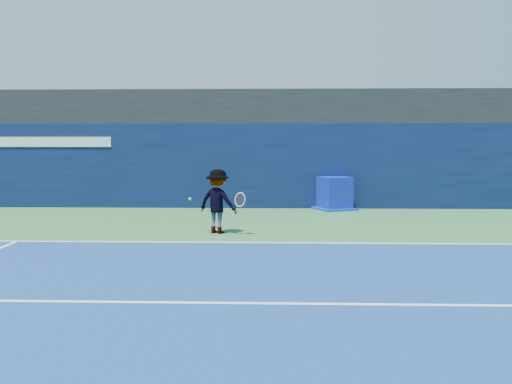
# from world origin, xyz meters

# --- Properties ---
(ground) EXTENTS (80.00, 80.00, 0.00)m
(ground) POSITION_xyz_m (0.00, 0.00, 0.00)
(ground) COLOR #2F6838
(ground) RESTS_ON ground
(baseline) EXTENTS (24.00, 0.10, 0.01)m
(baseline) POSITION_xyz_m (0.00, 3.00, 0.01)
(baseline) COLOR white
(baseline) RESTS_ON ground
(service_line) EXTENTS (24.00, 0.10, 0.01)m
(service_line) POSITION_xyz_m (0.00, -2.00, 0.01)
(service_line) COLOR white
(service_line) RESTS_ON ground
(stadium_band) EXTENTS (36.00, 3.00, 1.20)m
(stadium_band) POSITION_xyz_m (0.00, 11.50, 3.60)
(stadium_band) COLOR black
(stadium_band) RESTS_ON back_wall_assembly
(back_wall_assembly) EXTENTS (36.00, 1.03, 3.00)m
(back_wall_assembly) POSITION_xyz_m (-0.00, 10.50, 1.50)
(back_wall_assembly) COLOR #0A163C
(back_wall_assembly) RESTS_ON ground
(equipment_cart) EXTENTS (1.57, 1.57, 1.14)m
(equipment_cart) POSITION_xyz_m (3.14, 9.69, 0.52)
(equipment_cart) COLOR #0B1BA2
(equipment_cart) RESTS_ON ground
(tennis_player) EXTENTS (1.35, 1.00, 1.64)m
(tennis_player) POSITION_xyz_m (-0.40, 4.43, 0.82)
(tennis_player) COLOR silver
(tennis_player) RESTS_ON ground
(tennis_ball) EXTENTS (0.08, 0.08, 0.08)m
(tennis_ball) POSITION_xyz_m (-1.37, 6.12, 0.72)
(tennis_ball) COLOR #E8F31B
(tennis_ball) RESTS_ON ground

